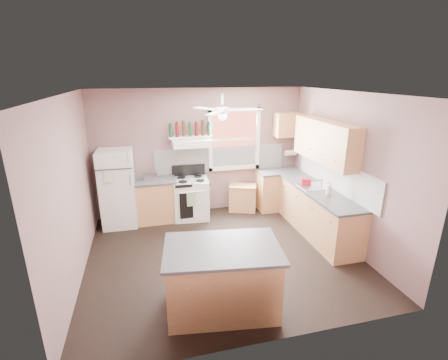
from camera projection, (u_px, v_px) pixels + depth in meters
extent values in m
plane|color=black|center=(223.00, 254.00, 5.61)|extent=(4.50, 4.50, 0.00)
plane|color=white|center=(222.00, 93.00, 4.77)|extent=(4.50, 4.50, 0.00)
cube|color=#785856|center=(200.00, 152.00, 7.05)|extent=(4.50, 0.05, 2.70)
cube|color=#785856|center=(348.00, 170.00, 5.72)|extent=(0.05, 4.00, 2.70)
cube|color=#785856|center=(69.00, 192.00, 4.66)|extent=(0.05, 4.00, 2.70)
cube|color=white|center=(221.00, 159.00, 7.18)|extent=(2.90, 0.03, 0.55)
cube|color=white|center=(335.00, 175.00, 6.04)|extent=(0.03, 2.60, 0.55)
cube|color=brown|center=(234.00, 139.00, 7.11)|extent=(1.00, 0.02, 1.20)
cube|color=white|center=(234.00, 140.00, 7.08)|extent=(1.16, 0.07, 1.36)
cube|color=white|center=(118.00, 189.00, 6.49)|extent=(0.68, 0.66, 1.57)
cube|color=#B5794B|center=(154.00, 201.00, 6.80)|extent=(0.90, 0.60, 0.86)
cube|color=#3D3D3F|center=(153.00, 181.00, 6.66)|extent=(0.92, 0.62, 0.04)
cube|color=silver|center=(151.00, 176.00, 6.61)|extent=(0.29, 0.19, 0.18)
cube|color=white|center=(191.00, 198.00, 6.94)|extent=(0.77, 0.70, 0.86)
cube|color=white|center=(191.00, 143.00, 6.66)|extent=(0.78, 0.50, 0.14)
cube|color=white|center=(190.00, 137.00, 6.74)|extent=(0.90, 0.26, 0.03)
cube|color=#B5794B|center=(243.00, 198.00, 7.34)|extent=(0.69, 0.58, 0.59)
cube|color=#B5794B|center=(279.00, 190.00, 7.45)|extent=(1.00, 0.60, 0.86)
cube|color=#B5794B|center=(318.00, 213.00, 6.20)|extent=(0.60, 2.20, 0.86)
cube|color=#3D3D3F|center=(280.00, 171.00, 7.31)|extent=(1.02, 0.62, 0.04)
cube|color=#3D3D3F|center=(319.00, 191.00, 6.06)|extent=(0.62, 2.22, 0.04)
cube|color=silver|center=(314.00, 187.00, 6.24)|extent=(0.55, 0.45, 0.03)
cylinder|color=silver|center=(322.00, 183.00, 6.25)|extent=(0.03, 0.03, 0.14)
cube|color=#B5794B|center=(325.00, 141.00, 6.00)|extent=(0.33, 1.80, 0.76)
cube|color=#B5794B|center=(288.00, 125.00, 7.15)|extent=(0.60, 0.33, 0.52)
cylinder|color=white|center=(291.00, 153.00, 7.41)|extent=(0.26, 0.12, 0.12)
cube|color=#B5794B|center=(222.00, 279.00, 4.22)|extent=(1.49, 1.06, 0.86)
cube|color=#3D3D3F|center=(222.00, 249.00, 4.08)|extent=(1.59, 1.15, 0.04)
cylinder|color=white|center=(222.00, 110.00, 4.84)|extent=(0.20, 0.20, 0.08)
imported|color=silver|center=(329.00, 189.00, 5.77)|extent=(0.12, 0.12, 0.25)
cube|color=#AC0E1F|center=(306.00, 181.00, 6.42)|extent=(0.21, 0.17, 0.10)
cylinder|color=#143819|center=(171.00, 130.00, 6.60)|extent=(0.06, 0.06, 0.27)
cylinder|color=#590F0F|center=(177.00, 130.00, 6.63)|extent=(0.06, 0.06, 0.29)
cylinder|color=#3F230F|center=(184.00, 129.00, 6.66)|extent=(0.06, 0.06, 0.31)
cylinder|color=#143819|center=(190.00, 130.00, 6.69)|extent=(0.06, 0.06, 0.27)
cylinder|color=#590F0F|center=(196.00, 129.00, 6.72)|extent=(0.06, 0.06, 0.29)
cylinder|color=#3F230F|center=(203.00, 128.00, 6.75)|extent=(0.06, 0.06, 0.31)
cylinder|color=#143819|center=(209.00, 129.00, 6.79)|extent=(0.06, 0.06, 0.27)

